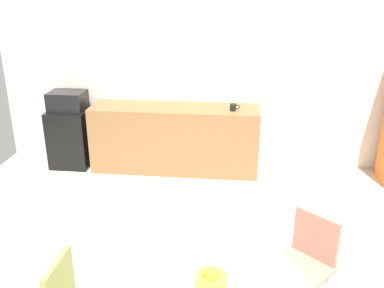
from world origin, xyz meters
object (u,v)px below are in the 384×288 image
object	(u,v)px
mini_fridge	(72,137)
mug_white	(233,107)
chair_coral	(308,254)
microwave	(68,101)
fruit_bowl	(211,278)

from	to	relation	value
mini_fridge	mug_white	xyz separation A→B (m)	(2.26, -0.09, 0.54)
chair_coral	microwave	bearing A→B (deg)	138.23
chair_coral	fruit_bowl	size ratio (longest dim) A/B	4.12
chair_coral	mug_white	world-z (taller)	mug_white
microwave	fruit_bowl	size ratio (longest dim) A/B	2.38
microwave	mini_fridge	bearing A→B (deg)	0.00
fruit_bowl	mug_white	world-z (taller)	mug_white
chair_coral	mug_white	size ratio (longest dim) A/B	6.43
chair_coral	mug_white	distance (m)	2.62
chair_coral	fruit_bowl	world-z (taller)	fruit_bowl
microwave	chair_coral	world-z (taller)	microwave
fruit_bowl	microwave	bearing A→B (deg)	123.83
microwave	mug_white	size ratio (longest dim) A/B	3.72
mini_fridge	chair_coral	distance (m)	3.89
mini_fridge	mug_white	size ratio (longest dim) A/B	6.27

